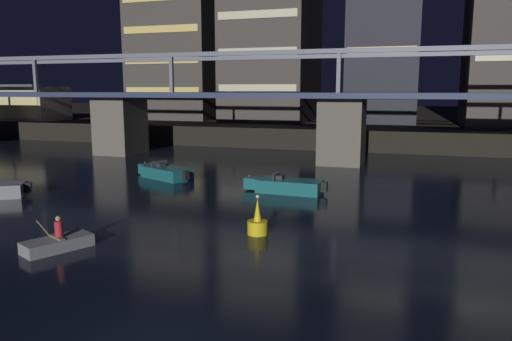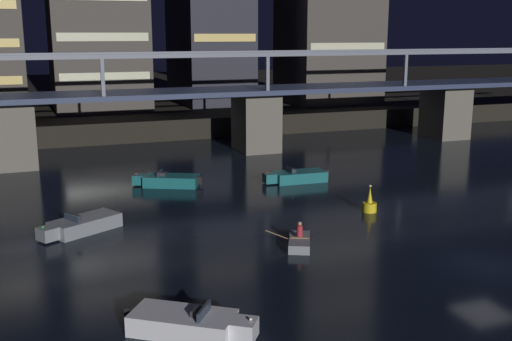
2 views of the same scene
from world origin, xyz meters
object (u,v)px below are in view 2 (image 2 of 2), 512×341
Objects in this scene: channel_buoy at (370,204)px; dinghy_with_paddler at (299,242)px; river_bridge at (256,108)px; speedboat_near_right at (82,225)px; tower_west_tall at (95,17)px; speedboat_near_left at (188,323)px; speedboat_mid_left at (297,176)px; speedboat_near_center at (169,180)px.

channel_buoy reaches higher than dinghy_with_paddler.
speedboat_near_right is (-18.00, -19.89, -3.68)m from river_bridge.
tower_west_tall is 4.58× the size of speedboat_near_left.
river_bridge is at bearing 88.59° from channel_buoy.
speedboat_mid_left is at bearing 56.44° from speedboat_near_left.
tower_west_tall reaches higher than speedboat_near_left.
river_bridge reaches higher than speedboat_mid_left.
speedboat_near_center is 0.95× the size of speedboat_mid_left.
speedboat_near_left is at bearing -123.56° from speedboat_mid_left.
river_bridge is at bearing 74.36° from dinghy_with_paddler.
channel_buoy reaches higher than speedboat_near_left.
dinghy_with_paddler is (4.75, -47.53, -12.63)m from tower_west_tall.
speedboat_mid_left is (16.46, 6.81, 0.00)m from speedboat_near_right.
river_bridge reaches higher than speedboat_near_left.
tower_west_tall reaches higher than dinghy_with_paddler.
tower_west_tall is at bearing 92.07° from speedboat_near_center.
river_bridge is 27.07m from speedboat_near_right.
river_bridge reaches higher than speedboat_near_right.
river_bridge is 18.64× the size of speedboat_near_center.
tower_west_tall is 46.33m from channel_buoy.
dinghy_with_paddler is at bearing 42.99° from speedboat_near_left.
speedboat_near_center is 15.25m from channel_buoy.
dinghy_with_paddler is (10.58, -6.60, -0.14)m from speedboat_near_right.
speedboat_near_left and speedboat_near_center have the same top height.
dinghy_with_paddler is (-5.87, -13.41, -0.14)m from speedboat_mid_left.
speedboat_mid_left is 2.96× the size of channel_buoy.
river_bridge reaches higher than dinghy_with_paddler.
speedboat_near_left is 10.84m from dinghy_with_paddler.
dinghy_with_paddler is (-6.87, -4.43, -0.20)m from channel_buoy.
speedboat_near_center is 2.82× the size of channel_buoy.
dinghy_with_paddler is at bearing -105.64° from river_bridge.
speedboat_mid_left is at bearing -12.57° from speedboat_near_center.
dinghy_with_paddler is (7.93, 7.39, -0.14)m from speedboat_near_left.
speedboat_near_right is 1.73× the size of dinghy_with_paddler.
channel_buoy reaches higher than speedboat_near_center.
river_bridge is 19.55× the size of speedboat_near_left.
speedboat_near_right is 2.77× the size of channel_buoy.
river_bridge reaches higher than channel_buoy.
speedboat_near_right is 17.59m from channel_buoy.
speedboat_near_left is at bearing -114.36° from river_bridge.
river_bridge is at bearing 44.89° from speedboat_near_center.
dinghy_with_paddler is at bearing -84.29° from tower_west_tall.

